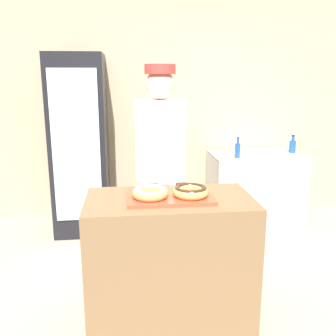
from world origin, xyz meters
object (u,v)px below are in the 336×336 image
(bottle_blue_b, at_px, (238,150))
(serving_tray, at_px, (170,196))
(beverage_fridge, at_px, (80,145))
(baker_person, at_px, (160,170))
(brownie_back_right, at_px, (182,186))
(bottle_blue, at_px, (293,146))
(brownie_back_left, at_px, (153,187))
(donut_chocolate_glaze, at_px, (191,191))
(donut_light_glaze, at_px, (150,192))
(chest_freezer, at_px, (254,187))

(bottle_blue_b, bearing_deg, serving_tray, -120.72)
(beverage_fridge, bearing_deg, baker_person, -54.28)
(brownie_back_right, relative_size, beverage_fridge, 0.04)
(bottle_blue_b, bearing_deg, bottle_blue, 16.34)
(brownie_back_left, height_order, baker_person, baker_person)
(donut_chocolate_glaze, distance_m, beverage_fridge, 2.00)
(brownie_back_right, distance_m, bottle_blue_b, 1.64)
(serving_tray, xyz_separation_m, brownie_back_left, (-0.10, 0.13, 0.03))
(donut_light_glaze, height_order, bottle_blue, bottle_blue)
(beverage_fridge, xyz_separation_m, bottle_blue, (2.42, 0.03, -0.06))
(beverage_fridge, height_order, bottle_blue_b, beverage_fridge)
(brownie_back_left, height_order, brownie_back_right, same)
(serving_tray, bearing_deg, bottle_blue_b, 59.28)
(serving_tray, height_order, chest_freezer, serving_tray)
(beverage_fridge, bearing_deg, brownie_back_right, -61.32)
(baker_person, bearing_deg, brownie_back_left, -100.45)
(baker_person, height_order, chest_freezer, baker_person)
(brownie_back_left, height_order, bottle_blue, bottle_blue)
(brownie_back_left, relative_size, beverage_fridge, 0.04)
(brownie_back_left, bearing_deg, donut_light_glaze, -100.02)
(baker_person, bearing_deg, donut_light_glaze, -100.34)
(chest_freezer, bearing_deg, brownie_back_left, -129.01)
(serving_tray, distance_m, donut_light_glaze, 0.15)
(serving_tray, distance_m, brownie_back_right, 0.17)
(chest_freezer, bearing_deg, beverage_fridge, -179.81)
(donut_chocolate_glaze, xyz_separation_m, bottle_blue_b, (0.79, 1.60, -0.05))
(serving_tray, height_order, bottle_blue, bottle_blue)
(donut_chocolate_glaze, relative_size, baker_person, 0.13)
(donut_light_glaze, relative_size, beverage_fridge, 0.12)
(donut_light_glaze, xyz_separation_m, beverage_fridge, (-0.64, 1.78, -0.00))
(chest_freezer, height_order, bottle_blue_b, bottle_blue_b)
(brownie_back_left, height_order, chest_freezer, brownie_back_left)
(donut_chocolate_glaze, xyz_separation_m, baker_person, (-0.13, 0.71, -0.03))
(brownie_back_right, relative_size, bottle_blue_b, 0.31)
(bottle_blue_b, bearing_deg, chest_freezer, 33.74)
(brownie_back_left, bearing_deg, bottle_blue, 43.12)
(beverage_fridge, height_order, chest_freezer, beverage_fridge)
(serving_tray, xyz_separation_m, baker_person, (-0.00, 0.66, 0.02))
(baker_person, bearing_deg, brownie_back_right, -78.99)
(serving_tray, bearing_deg, beverage_fridge, 114.12)
(brownie_back_left, distance_m, brownie_back_right, 0.20)
(baker_person, bearing_deg, bottle_blue, 33.92)
(beverage_fridge, bearing_deg, serving_tray, -65.88)
(brownie_back_right, distance_m, beverage_fridge, 1.82)
(serving_tray, xyz_separation_m, brownie_back_right, (0.10, 0.13, 0.03))
(chest_freezer, xyz_separation_m, bottle_blue, (0.44, 0.02, 0.48))
(serving_tray, xyz_separation_m, bottle_blue, (1.64, 1.77, -0.02))
(baker_person, relative_size, chest_freezer, 1.74)
(donut_chocolate_glaze, bearing_deg, chest_freezer, 59.09)
(serving_tray, relative_size, baker_person, 0.32)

